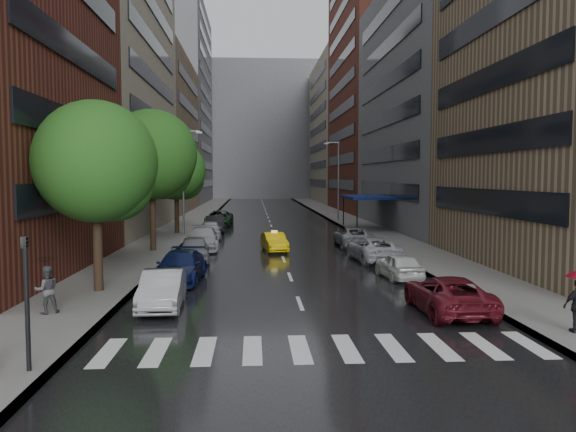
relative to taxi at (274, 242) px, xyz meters
The scene contains 19 objects.
ground 19.89m from the taxi, 88.76° to the right, with size 220.00×220.00×0.00m, color gray.
road 30.14m from the taxi, 89.18° to the left, with size 14.00×140.00×0.01m, color black.
sidewalk_left 31.33m from the taxi, 105.88° to the left, with size 4.00×140.00×0.15m, color gray.
sidewalk_right 31.57m from the taxi, 72.62° to the left, with size 4.00×140.00×0.15m, color gray.
crosswalk 21.89m from the taxi, 88.35° to the right, with size 13.15×2.80×0.01m.
buildings_left 44.29m from the taxi, 110.53° to the left, with size 8.00×108.00×38.00m.
buildings_right 42.44m from the taxi, 67.27° to the left, with size 8.05×109.10×36.00m.
building_far 99.32m from the taxi, 89.75° to the left, with size 40.00×14.00×32.00m, color slate.
tree_near 16.57m from the taxi, 121.20° to the right, with size 5.25×5.25×8.37m.
tree_mid 10.10m from the taxi, behind, with size 6.03×6.03×9.60m.
tree_far 15.21m from the taxi, 124.64° to the left, with size 5.16×5.16×8.23m.
taxi is the anchor object (origin of this frame).
parked_cars_left 6.06m from the taxi, 145.07° to the left, with size 2.86×41.85×1.59m.
parked_cars_right 9.11m from the taxi, 50.20° to the right, with size 2.81×25.06×1.48m.
ped_black_umbrella 19.71m from the taxi, 116.89° to the right, with size 1.05×0.98×2.09m.
traffic_light 24.81m from the taxi, 106.83° to the right, with size 0.18×0.15×3.45m.
street_lamp_left 13.18m from the taxi, 125.75° to the left, with size 1.74×0.22×9.00m.
street_lamp_right 26.75m from the taxi, 72.03° to the left, with size 1.74×0.22×9.00m.
awning 17.99m from the taxi, 58.11° to the left, with size 4.00×8.00×3.12m.
Camera 1 is at (-1.86, -18.23, 5.10)m, focal length 35.00 mm.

